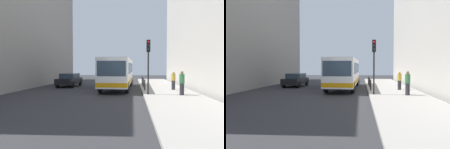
{
  "view_description": "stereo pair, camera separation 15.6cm",
  "coord_description": "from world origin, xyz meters",
  "views": [
    {
      "loc": [
        2.42,
        -18.98,
        2.27
      ],
      "look_at": [
        0.47,
        2.04,
        1.51
      ],
      "focal_mm": 36.71,
      "sensor_mm": 36.0,
      "label": 1
    },
    {
      "loc": [
        2.57,
        -18.96,
        2.27
      ],
      "look_at": [
        0.47,
        2.04,
        1.51
      ],
      "focal_mm": 36.71,
      "sensor_mm": 36.0,
      "label": 2
    }
  ],
  "objects": [
    {
      "name": "bollard_far",
      "position": [
        3.45,
        7.19,
        0.62
      ],
      "size": [
        0.11,
        0.11,
        0.95
      ],
      "primitive_type": "cylinder",
      "color": "black",
      "rests_on": "sidewalk"
    },
    {
      "name": "pedestrian_mid_sidewalk",
      "position": [
        6.06,
        2.14,
        0.99
      ],
      "size": [
        0.38,
        0.38,
        1.68
      ],
      "rotation": [
        0.0,
        0.0,
        1.6
      ],
      "color": "#26262D",
      "rests_on": "sidewalk"
    },
    {
      "name": "building_left",
      "position": [
        -11.5,
        4.0,
        6.99
      ],
      "size": [
        7.0,
        32.0,
        13.98
      ],
      "primitive_type": "cube",
      "color": "gray",
      "rests_on": "ground"
    },
    {
      "name": "sidewalk",
      "position": [
        5.4,
        0.0,
        0.07
      ],
      "size": [
        4.4,
        40.0,
        0.15
      ],
      "primitive_type": "cube",
      "color": "#9E9991",
      "rests_on": "ground"
    },
    {
      "name": "bollard_near",
      "position": [
        3.45,
        1.35,
        0.62
      ],
      "size": [
        0.11,
        0.11,
        0.95
      ],
      "primitive_type": "cylinder",
      "color": "black",
      "rests_on": "sidewalk"
    },
    {
      "name": "pedestrian_near_signal",
      "position": [
        5.99,
        -1.8,
        1.05
      ],
      "size": [
        0.38,
        0.38,
        1.79
      ],
      "rotation": [
        0.0,
        0.0,
        5.89
      ],
      "color": "#26262D",
      "rests_on": "sidewalk"
    },
    {
      "name": "traffic_light",
      "position": [
        3.55,
        -1.63,
        3.01
      ],
      "size": [
        0.28,
        0.33,
        4.1
      ],
      "color": "black",
      "rests_on": "sidewalk"
    },
    {
      "name": "bus",
      "position": [
        0.9,
        4.15,
        1.73
      ],
      "size": [
        2.84,
        11.09,
        3.0
      ],
      "rotation": [
        0.0,
        0.0,
        3.11
      ],
      "color": "white",
      "rests_on": "ground"
    },
    {
      "name": "bollard_mid",
      "position": [
        3.45,
        4.27,
        0.62
      ],
      "size": [
        0.11,
        0.11,
        0.95
      ],
      "primitive_type": "cylinder",
      "color": "black",
      "rests_on": "sidewalk"
    },
    {
      "name": "ground_plane",
      "position": [
        0.0,
        0.0,
        0.0
      ],
      "size": [
        80.0,
        80.0,
        0.0
      ],
      "primitive_type": "plane",
      "color": "#2D2D30"
    },
    {
      "name": "car_beside_bus",
      "position": [
        -4.68,
        6.03,
        0.78
      ],
      "size": [
        2.05,
        4.49,
        1.48
      ],
      "rotation": [
        0.0,
        0.0,
        3.09
      ],
      "color": "black",
      "rests_on": "ground"
    }
  ]
}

